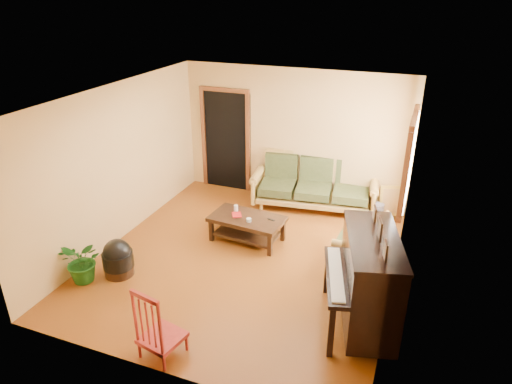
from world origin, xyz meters
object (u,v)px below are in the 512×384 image
at_px(piano, 369,283).
at_px(coffee_table, 247,229).
at_px(ceramic_crock, 378,211).
at_px(sofa, 314,184).
at_px(potted_plant, 83,262).
at_px(armchair, 359,239).
at_px(red_chair, 161,321).
at_px(footstool, 118,262).

bearing_deg(piano, coffee_table, 132.45).
bearing_deg(ceramic_crock, piano, -85.56).
bearing_deg(sofa, piano, -71.79).
xyz_separation_m(coffee_table, potted_plant, (-1.78, -1.94, 0.11)).
bearing_deg(coffee_table, armchair, -0.29).
xyz_separation_m(red_chair, ceramic_crock, (1.90, 4.43, -0.34)).
height_order(armchair, potted_plant, armchair).
bearing_deg(piano, ceramic_crock, 79.36).
relative_size(sofa, armchair, 2.80).
height_order(armchair, ceramic_crock, armchair).
relative_size(coffee_table, footstool, 2.69).
height_order(red_chair, ceramic_crock, red_chair).
height_order(piano, red_chair, piano).
height_order(sofa, ceramic_crock, sofa).
distance_m(armchair, footstool, 3.66).
bearing_deg(sofa, armchair, -63.21).
height_order(armchair, piano, piano).
xyz_separation_m(armchair, potted_plant, (-3.63, -1.93, -0.08)).
bearing_deg(piano, sofa, 100.71).
xyz_separation_m(sofa, ceramic_crock, (1.23, 0.00, -0.36)).
bearing_deg(coffee_table, sofa, 66.22).
distance_m(armchair, red_chair, 3.31).
bearing_deg(footstool, coffee_table, 48.56).
distance_m(coffee_table, footstool, 2.15).
xyz_separation_m(armchair, red_chair, (-1.80, -2.77, 0.07)).
distance_m(footstool, potted_plant, 0.50).
xyz_separation_m(footstool, ceramic_crock, (3.38, 3.26, -0.08)).
distance_m(sofa, piano, 3.38).
bearing_deg(footstool, armchair, 26.04).
bearing_deg(ceramic_crock, potted_plant, -136.14).
distance_m(piano, ceramic_crock, 3.09).
xyz_separation_m(coffee_table, footstool, (-1.42, -1.61, -0.01)).
distance_m(piano, potted_plant, 4.02).
bearing_deg(potted_plant, sofa, 55.09).
height_order(armchair, footstool, armchair).
relative_size(piano, ceramic_crock, 5.17).
bearing_deg(armchair, piano, -72.70).
height_order(ceramic_crock, potted_plant, potted_plant).
bearing_deg(ceramic_crock, coffee_table, -139.90).
relative_size(armchair, red_chair, 0.86).
bearing_deg(red_chair, footstool, 153.38).
bearing_deg(sofa, coffee_table, -121.35).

